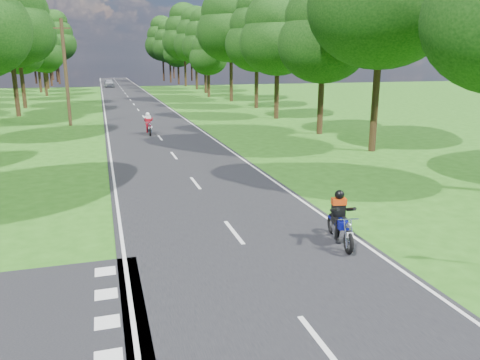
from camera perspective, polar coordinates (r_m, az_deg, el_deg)
name	(u,v)px	position (r m, az deg, el deg)	size (l,w,h in m)	color
ground	(254,259)	(12.55, 1.76, -9.60)	(160.00, 160.00, 0.00)	#255814
main_road	(130,100)	(61.18, -13.22, 9.47)	(7.00, 140.00, 0.02)	black
road_markings	(130,101)	(59.31, -13.23, 9.33)	(7.40, 140.00, 0.01)	silver
treeline	(133,35)	(71.17, -12.96, 16.82)	(40.00, 115.35, 14.78)	black
telegraph_pole	(66,72)	(38.94, -20.47, 12.19)	(1.20, 0.26, 8.00)	#382616
rider_near_blue	(341,218)	(13.55, 12.16, -4.51)	(0.61, 1.82, 1.52)	#0C1184
rider_far_red	(148,123)	(33.03, -11.11, 6.78)	(0.60, 1.81, 1.51)	maroon
distant_car	(109,83)	(89.56, -15.67, 11.33)	(1.72, 4.26, 1.45)	silver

